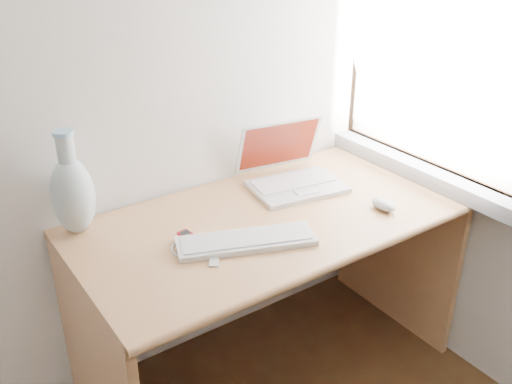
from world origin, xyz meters
TOP-DOWN VIEW (x-y plane):
  - window at (1.72, 1.30)m, footprint 0.11×0.99m
  - desk at (1.01, 1.47)m, footprint 1.43×0.72m
  - laptop at (1.22, 1.54)m, footprint 0.39×0.35m
  - external_keyboard at (0.82, 1.27)m, footprint 0.48×0.29m
  - mouse at (1.38, 1.18)m, footprint 0.07×0.11m
  - ipod at (0.69, 1.41)m, footprint 0.05×0.09m
  - cable_coil at (0.66, 1.35)m, footprint 0.16×0.16m
  - remote at (0.69, 1.24)m, footprint 0.07×0.08m
  - vase at (0.40, 1.66)m, footprint 0.14×0.14m

SIDE VIEW (x-z plane):
  - desk at x=1.01m, z-range 0.16..0.92m
  - remote at x=0.69m, z-range 0.76..0.76m
  - cable_coil at x=0.66m, z-range 0.76..0.76m
  - ipod at x=0.69m, z-range 0.76..0.77m
  - external_keyboard at x=0.82m, z-range 0.76..0.78m
  - mouse at x=1.38m, z-range 0.76..0.79m
  - laptop at x=1.22m, z-range 0.69..0.93m
  - vase at x=0.40m, z-range 0.72..1.09m
  - window at x=1.72m, z-range 0.72..1.83m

